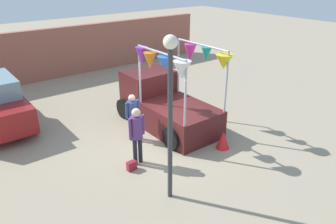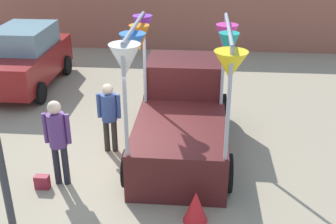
% 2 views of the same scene
% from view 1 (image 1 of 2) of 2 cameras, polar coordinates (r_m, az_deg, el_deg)
% --- Properties ---
extents(ground_plane, '(60.00, 60.00, 0.00)m').
position_cam_1_polar(ground_plane, '(11.27, -1.17, -4.96)').
color(ground_plane, gray).
extents(vendor_truck, '(2.45, 4.15, 3.08)m').
position_cam_1_polar(vendor_truck, '(12.14, -0.77, 1.94)').
color(vendor_truck, '#4C1919').
rests_on(vendor_truck, ground).
extents(person_customer, '(0.53, 0.34, 1.80)m').
position_cam_1_polar(person_customer, '(9.56, -5.46, -3.26)').
color(person_customer, black).
rests_on(person_customer, ground).
extents(person_vendor, '(0.53, 0.34, 1.64)m').
position_cam_1_polar(person_vendor, '(10.99, -6.20, -0.16)').
color(person_vendor, '#2D2823').
rests_on(person_vendor, ground).
extents(handbag, '(0.28, 0.16, 0.28)m').
position_cam_1_polar(handbag, '(9.73, -6.35, -9.28)').
color(handbag, maroon).
rests_on(handbag, ground).
extents(street_lamp, '(0.32, 0.32, 4.17)m').
position_cam_1_polar(street_lamp, '(7.42, 0.38, 2.16)').
color(street_lamp, '#333338').
rests_on(street_lamp, ground).
extents(brick_boundary_wall, '(18.00, 0.36, 2.60)m').
position_cam_1_polar(brick_boundary_wall, '(18.45, -18.47, 9.77)').
color(brick_boundary_wall, '#9E5947').
rests_on(brick_boundary_wall, ground).
extents(folded_kite_bundle_crimson, '(0.60, 0.60, 0.60)m').
position_cam_1_polar(folded_kite_bundle_crimson, '(10.83, 9.57, -4.81)').
color(folded_kite_bundle_crimson, red).
rests_on(folded_kite_bundle_crimson, ground).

